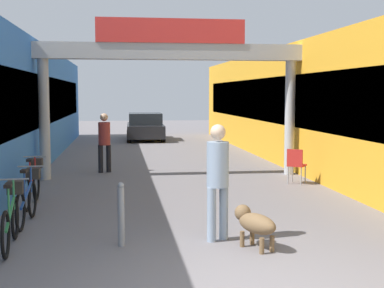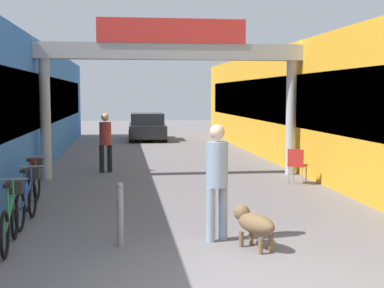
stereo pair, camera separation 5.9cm
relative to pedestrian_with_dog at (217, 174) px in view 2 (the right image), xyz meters
name	(u,v)px [view 2 (the right image)]	position (x,y,z in m)	size (l,w,h in m)	color
storefront_right	(322,106)	(4.99, 8.65, 0.83)	(3.00, 26.00, 3.75)	gold
arcade_sign_gateway	(172,65)	(-0.10, 6.45, 2.00)	(7.40, 0.47, 4.25)	#B2B2B2
pedestrian_with_dog	(217,174)	(0.00, 0.00, 0.00)	(0.46, 0.46, 1.80)	#8C9EB2
pedestrian_carrying_crate	(105,139)	(-1.93, 7.54, -0.06)	(0.44, 0.44, 1.71)	black
dog_on_leash	(253,223)	(0.46, -0.49, -0.66)	(0.62, 0.86, 0.61)	brown
bicycle_green_second	(11,217)	(-3.09, 0.09, -0.60)	(0.46, 1.69, 0.98)	black
bicycle_blue_third	(28,198)	(-3.10, 1.57, -0.60)	(0.46, 1.69, 0.98)	black
bicycle_red_farthest	(33,184)	(-3.26, 3.11, -0.60)	(0.46, 1.69, 0.98)	black
bollard_post_metal	(120,214)	(-1.48, -0.13, -0.55)	(0.10, 0.10, 0.96)	gray
cafe_chair_red_nearer	(297,163)	(2.89, 4.84, -0.50)	(0.56, 0.56, 0.89)	gray
parked_car_black	(147,127)	(-0.24, 18.34, -0.40)	(1.86, 4.04, 1.33)	black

